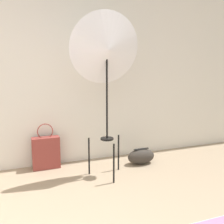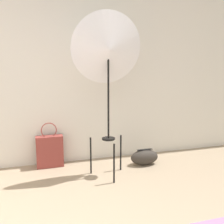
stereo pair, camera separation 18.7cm
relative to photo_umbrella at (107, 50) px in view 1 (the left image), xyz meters
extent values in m
cube|color=silver|center=(-0.50, 0.64, -0.19)|extent=(8.00, 0.05, 2.60)
cylinder|color=black|center=(0.00, -0.22, -1.26)|extent=(0.02, 0.02, 0.46)
cylinder|color=black|center=(-0.19, 0.11, -1.26)|extent=(0.02, 0.02, 0.46)
cylinder|color=black|center=(0.19, 0.11, -1.26)|extent=(0.02, 0.02, 0.46)
cylinder|color=black|center=(0.00, 0.00, -1.03)|extent=(0.16, 0.16, 0.02)
cylinder|color=black|center=(0.00, 0.00, -0.51)|extent=(0.02, 0.02, 1.05)
cone|color=silver|center=(0.00, 0.00, 0.01)|extent=(0.83, 0.31, 0.85)
cube|color=brown|center=(-0.66, 0.49, -1.28)|extent=(0.35, 0.13, 0.42)
torus|color=brown|center=(-0.66, 0.49, -1.00)|extent=(0.20, 0.01, 0.20)
ellipsoid|color=#332D28|center=(0.56, 0.20, -1.39)|extent=(0.38, 0.21, 0.21)
cube|color=black|center=(0.56, 0.20, -1.28)|extent=(0.21, 0.04, 0.01)
camera|label=1|loc=(-1.02, -2.85, -0.18)|focal=42.00mm
camera|label=2|loc=(-0.84, -2.91, -0.18)|focal=42.00mm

